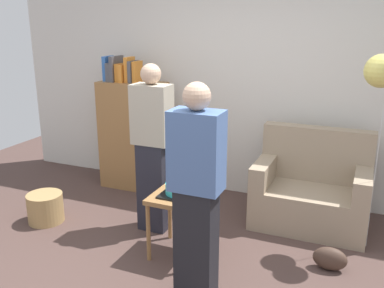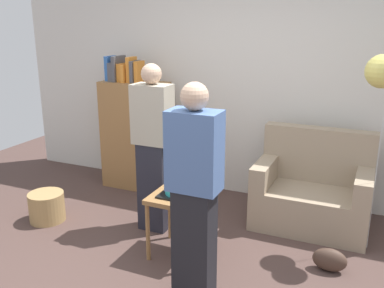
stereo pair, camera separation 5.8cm
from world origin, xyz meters
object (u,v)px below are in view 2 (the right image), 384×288
at_px(birthday_cake, 180,189).
at_px(wicker_basket, 47,207).
at_px(side_table, 180,204).
at_px(person_blowing_candles, 153,148).
at_px(person_holding_cake, 194,196).
at_px(bookshelf, 135,132).
at_px(handbag, 330,260).
at_px(couch, 312,193).

distance_m(birthday_cake, wicker_basket, 1.61).
relative_size(side_table, wicker_basket, 1.57).
distance_m(person_blowing_candles, wicker_basket, 1.33).
height_order(person_blowing_candles, person_holding_cake, same).
xyz_separation_m(bookshelf, person_holding_cake, (1.55, -1.77, 0.14)).
height_order(bookshelf, handbag, bookshelf).
bearing_deg(bookshelf, wicker_basket, -106.56).
bearing_deg(person_holding_cake, wicker_basket, -7.24).
distance_m(bookshelf, side_table, 1.72).
bearing_deg(wicker_basket, person_blowing_candles, 15.96).
bearing_deg(handbag, bookshelf, 158.06).
distance_m(bookshelf, wicker_basket, 1.36).
relative_size(person_blowing_candles, wicker_basket, 4.53).
bearing_deg(handbag, birthday_cake, -168.81).
distance_m(couch, side_table, 1.43).
xyz_separation_m(bookshelf, birthday_cake, (1.18, -1.23, -0.08)).
relative_size(bookshelf, person_holding_cake, 0.98).
distance_m(side_table, wicker_basket, 1.57).
bearing_deg(birthday_cake, bookshelf, 133.96).
xyz_separation_m(side_table, person_holding_cake, (0.37, -0.55, 0.35)).
xyz_separation_m(couch, person_holding_cake, (-0.59, -1.60, 0.49)).
bearing_deg(person_blowing_candles, handbag, 2.93).
bearing_deg(wicker_basket, birthday_cake, -0.96).
height_order(wicker_basket, handbag, wicker_basket).
bearing_deg(person_holding_cake, couch, -100.93).
relative_size(bookshelf, side_table, 2.83).
relative_size(bookshelf, handbag, 5.69).
xyz_separation_m(person_holding_cake, handbag, (0.88, 0.79, -0.73)).
xyz_separation_m(couch, wicker_basket, (-2.50, -1.02, -0.19)).
relative_size(birthday_cake, person_blowing_candles, 0.20).
bearing_deg(person_holding_cake, birthday_cake, -46.37).
bearing_deg(side_table, person_blowing_candles, 142.54).
relative_size(birthday_cake, person_holding_cake, 0.20).
height_order(bookshelf, side_table, bookshelf).
relative_size(person_blowing_candles, handbag, 5.82).
bearing_deg(birthday_cake, side_table, -107.39).
height_order(birthday_cake, person_blowing_candles, person_blowing_candles).
xyz_separation_m(birthday_cake, handbag, (1.25, 0.25, -0.51)).
xyz_separation_m(couch, birthday_cake, (-0.96, -1.05, 0.27)).
relative_size(couch, bookshelf, 0.69).
bearing_deg(side_table, person_holding_cake, -55.82).
bearing_deg(bookshelf, person_holding_cake, -48.77).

